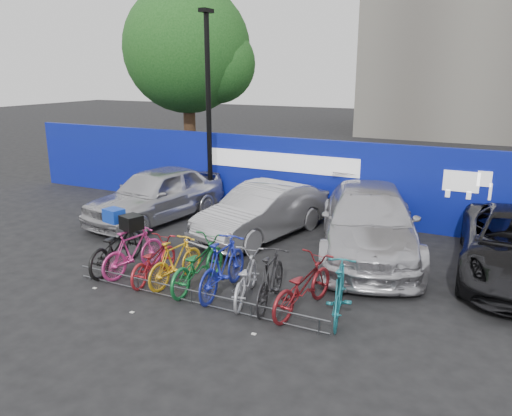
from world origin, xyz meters
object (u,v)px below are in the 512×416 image
Objects in this scene: car_1 at (263,211)px; car_0 at (156,194)px; bike_0 at (116,245)px; bike_7 at (270,279)px; lamppost at (209,107)px; bike_3 at (176,261)px; bike_6 at (245,277)px; bike_5 at (223,266)px; car_2 at (369,222)px; bike_rack at (191,296)px; tree at (192,52)px; bike_8 at (303,286)px; bike_2 at (153,260)px; bike_4 at (198,264)px; bike_9 at (339,291)px; bike_1 at (133,251)px.

car_0 is at bearing -166.97° from car_1.
bike_0 is 1.17× the size of bike_7.
bike_0 is at bearing -82.55° from lamppost.
bike_3 is 0.94× the size of bike_6.
bike_3 is at bearing -2.11° from bike_5.
bike_rack is at bearing -135.65° from car_2.
tree reaches higher than bike_rack.
bike_3 is (-0.31, -3.58, -0.21)m from car_1.
tree is at bearing -74.99° from bike_0.
bike_8 is (2.03, 0.68, 0.35)m from bike_rack.
lamppost reaches higher than car_1.
bike_0 is 1.23× the size of bike_2.
bike_5 reaches higher than bike_7.
bike_4 is 1.01× the size of bike_5.
car_0 reaches higher than bike_7.
bike_7 is (1.39, 0.63, 0.38)m from bike_rack.
car_2 reaches higher than bike_7.
tree is 3.72× the size of bike_0.
tree is 9.97m from car_1.
bike_8 is at bearing 175.89° from bike_2.
car_1 is 2.86m from car_2.
car_0 is 4.54m from bike_2.
bike_0 is at bearing 2.70° from bike_3.
car_1 is 2.42× the size of bike_9.
bike_6 is at bearing -10.80° from bike_9.
tree is 1.81× the size of car_1.
bike_2 is at bearing -13.58° from bike_6.
bike_0 is 5.25m from bike_9.
bike_9 is (3.03, -0.02, 0.02)m from bike_4.
lamppost is 3.13m from car_0.
bike_6 is (1.35, -3.61, -0.25)m from car_1.
bike_0 reaches higher than bike_8.
bike_7 is at bearing -174.38° from bike_3.
car_1 is 4.08m from bike_7.
tree reaches higher than bike_1.
bike_2 is (1.15, -0.16, -0.10)m from bike_0.
bike_7 is (4.59, -5.37, -2.73)m from lamppost.
car_1 reaches higher than bike_2.
bike_9 is (9.50, -9.96, -4.53)m from tree.
bike_9 is at bearing -173.04° from bike_3.
bike_4 is at bearing 112.93° from bike_rack.
bike_2 is at bearing -0.69° from bike_5.
bike_9 is at bearing 176.01° from bike_2.
bike_2 is at bearing 11.90° from bike_8.
bike_0 is (-2.02, -3.47, -0.16)m from car_1.
bike_8 is at bearing -22.66° from car_0.
bike_2 is at bearing -11.33° from bike_9.
car_0 is 4.15m from bike_1.
lamppost is 1.31× the size of car_0.
bike_2 is at bearing -152.33° from car_2.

